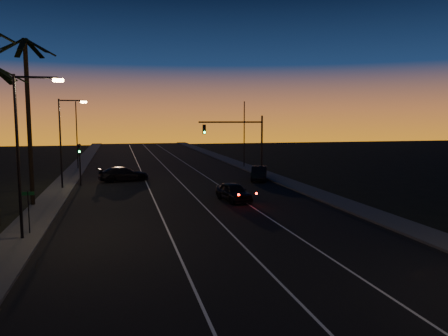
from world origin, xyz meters
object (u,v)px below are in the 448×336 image
object	(u,v)px
lead_car	(234,192)
right_car	(259,173)
cross_car	(124,174)
signal_mast	(241,136)

from	to	relation	value
lead_car	right_car	xyz separation A→B (m)	(5.73, 10.83, 0.01)
right_car	lead_car	bearing A→B (deg)	-117.89
right_car	cross_car	world-z (taller)	cross_car
right_car	cross_car	size ratio (longest dim) A/B	0.86
lead_car	cross_car	bearing A→B (deg)	121.85
lead_car	right_car	bearing A→B (deg)	62.11
cross_car	right_car	bearing A→B (deg)	-11.50
cross_car	lead_car	bearing A→B (deg)	-58.15
signal_mast	lead_car	xyz separation A→B (m)	(-3.88, -11.52, -4.03)
lead_car	cross_car	size ratio (longest dim) A/B	0.90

